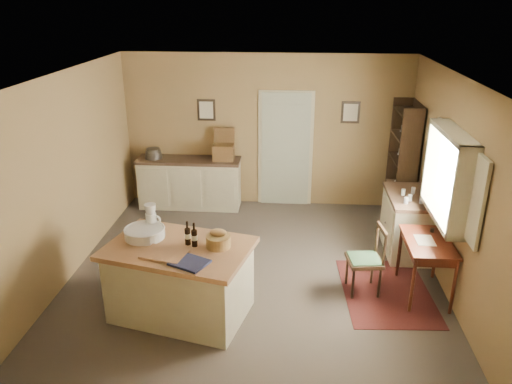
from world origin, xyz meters
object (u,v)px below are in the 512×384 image
Objects in this scene: sideboard at (190,181)px; desk_chair at (364,261)px; work_island at (180,278)px; writing_desk at (428,247)px; shelving_unit at (405,163)px; right_cabinet at (407,223)px.

desk_chair is at bearing -43.09° from sideboard.
writing_desk is at bearing 26.13° from work_island.
writing_desk is (3.00, 0.65, 0.19)m from work_island.
work_island is at bearing -167.72° from writing_desk.
shelving_unit reaches higher than writing_desk.
sideboard is (-0.54, 3.25, -0.00)m from work_island.
sideboard is at bearing 143.74° from writing_desk.
sideboard is at bearing 129.24° from desk_chair.
shelving_unit is (0.92, 2.36, 0.55)m from desk_chair.
right_cabinet is at bearing 90.01° from writing_desk.
work_island is 4.40m from shelving_unit.
work_island is 0.92× the size of shelving_unit.
desk_chair is 1.40m from right_cabinet.
work_island is 2.05× the size of desk_chair.
sideboard reaches higher than desk_chair.
sideboard is at bearing 176.37° from shelving_unit.
work_island is at bearing -148.76° from right_cabinet.
sideboard reaches higher than writing_desk.
shelving_unit reaches higher than sideboard.
right_cabinet is 1.32m from shelving_unit.
right_cabinet is at bearing -97.28° from shelving_unit.
right_cabinet reaches higher than desk_chair.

